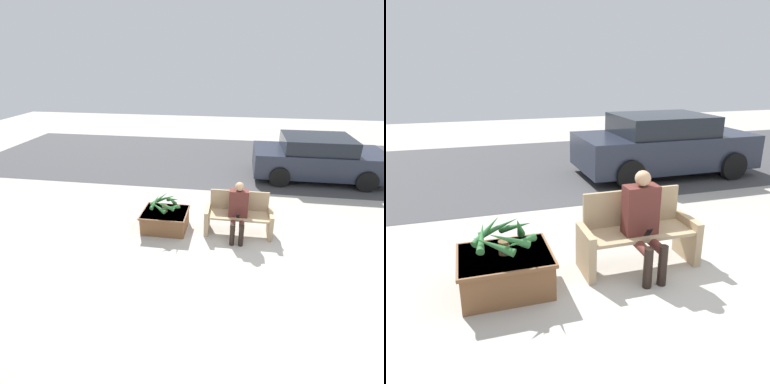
% 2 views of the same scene
% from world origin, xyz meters
% --- Properties ---
extents(ground_plane, '(30.00, 30.00, 0.00)m').
position_xyz_m(ground_plane, '(0.00, 0.00, 0.00)').
color(ground_plane, '#ADA89E').
extents(road_surface, '(20.00, 6.00, 0.01)m').
position_xyz_m(road_surface, '(0.00, 5.97, 0.00)').
color(road_surface, '#424244').
rests_on(road_surface, ground_plane).
extents(bench, '(1.45, 0.53, 0.92)m').
position_xyz_m(bench, '(-0.21, 0.79, 0.42)').
color(bench, tan).
rests_on(bench, ground_plane).
extents(person_seated, '(0.40, 0.60, 1.24)m').
position_xyz_m(person_seated, '(-0.23, 0.61, 0.68)').
color(person_seated, '#51231E').
rests_on(person_seated, ground_plane).
extents(planter_box, '(1.01, 0.82, 0.44)m').
position_xyz_m(planter_box, '(-1.84, 0.68, 0.24)').
color(planter_box, brown).
rests_on(planter_box, ground_plane).
extents(potted_plant, '(0.71, 0.71, 0.49)m').
position_xyz_m(potted_plant, '(-1.84, 0.68, 0.66)').
color(potted_plant, brown).
rests_on(potted_plant, planter_box).
extents(parked_car, '(3.95, 1.98, 1.36)m').
position_xyz_m(parked_car, '(2.18, 4.48, 0.68)').
color(parked_car, '#232838').
rests_on(parked_car, ground_plane).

